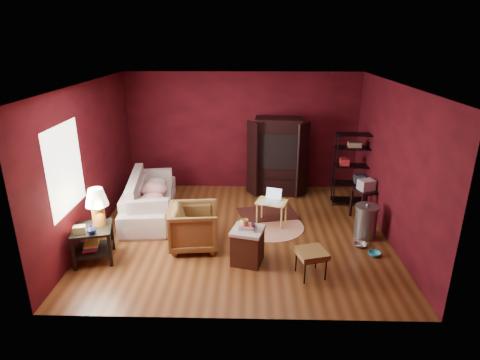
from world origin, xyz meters
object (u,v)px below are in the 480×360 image
Objects in this scene: side_table at (95,218)px; hamper at (248,245)px; sofa at (149,195)px; laptop_desk at (272,203)px; armchair at (194,225)px; wire_shelving at (353,166)px; tv_armoire at (277,155)px.

hamper is (2.53, -0.08, -0.42)m from side_table.
sofa is 3.20× the size of laptop_desk.
wire_shelving is (3.22, 2.03, 0.46)m from armchair.
laptop_desk is at bearing -103.40° from sofa.
tv_armoire is at bearing 77.97° from hamper.
laptop_desk is 0.45× the size of wire_shelving.
wire_shelving is at bearing -63.26° from armchair.
tv_armoire is (2.73, 1.35, 0.49)m from sofa.
hamper is 3.27m from tv_armoire.
wire_shelving is at bearing 48.01° from hamper.
laptop_desk is at bearing -92.78° from tv_armoire.
wire_shelving is at bearing -16.75° from tv_armoire.
wire_shelving is (2.28, 2.53, 0.57)m from hamper.
laptop_desk is 1.77m from tv_armoire.
hamper is at bearing -98.08° from tv_armoire.
tv_armoire reaches higher than sofa.
sofa is 1.70m from armchair.
sofa is 2.55m from laptop_desk.
hamper is (0.95, -0.50, -0.11)m from armchair.
sofa is at bearing 35.17° from armchair.
armchair is at bearing -145.29° from wire_shelving.
wire_shelving reaches higher than hamper.
side_table is 0.68× the size of tv_armoire.
sofa reaches higher than hamper.
side_table is (-0.47, -1.71, 0.29)m from sofa.
armchair is 0.69× the size of side_table.
sofa is 1.43× the size of wire_shelving.
wire_shelving is at bearing 50.10° from laptop_desk.
side_table is at bearing 99.17° from armchair.
armchair is 1.71m from laptop_desk.
side_table is at bearing -150.55° from wire_shelving.
armchair is 1.67m from side_table.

